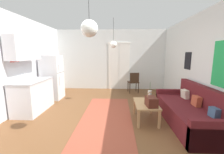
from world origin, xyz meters
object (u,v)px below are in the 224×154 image
at_px(coffee_table, 146,105).
at_px(handbag, 151,101).
at_px(refrigerator, 52,77).
at_px(pendant_lamp_near, 89,28).
at_px(bamboo_vase, 150,95).
at_px(couch, 190,112).
at_px(pendant_lamp_far, 113,44).
at_px(accent_chair, 134,81).

xyz_separation_m(coffee_table, handbag, (0.07, -0.22, 0.18)).
xyz_separation_m(refrigerator, pendant_lamp_near, (1.89, -2.55, 1.25)).
bearing_deg(bamboo_vase, pendant_lamp_near, -138.25).
height_order(coffee_table, handbag, handbag).
relative_size(couch, pendant_lamp_far, 2.39).
xyz_separation_m(coffee_table, pendant_lamp_far, (-0.83, 1.15, 1.53)).
xyz_separation_m(couch, pendant_lamp_far, (-1.85, 1.26, 1.63)).
distance_m(bamboo_vase, handbag, 0.44).
relative_size(refrigerator, pendant_lamp_far, 1.78).
bearing_deg(pendant_lamp_near, bamboo_vase, 41.75).
bearing_deg(handbag, coffee_table, 108.31).
distance_m(couch, refrigerator, 4.44).
xyz_separation_m(coffee_table, bamboo_vase, (0.13, 0.21, 0.19)).
distance_m(coffee_table, pendant_lamp_far, 2.09).
relative_size(bamboo_vase, accent_chair, 0.55).
height_order(handbag, refrigerator, refrigerator).
bearing_deg(pendant_lamp_far, pendant_lamp_near, -98.84).
distance_m(handbag, pendant_lamp_near, 2.05).
xyz_separation_m(coffee_table, refrigerator, (-3.05, 1.62, 0.40)).
height_order(refrigerator, pendant_lamp_far, pendant_lamp_far).
distance_m(handbag, refrigerator, 3.63).
distance_m(refrigerator, pendant_lamp_far, 2.53).
bearing_deg(handbag, refrigerator, 149.47).
relative_size(couch, refrigerator, 1.35).
bearing_deg(refrigerator, handbag, -30.53).
bearing_deg(pendant_lamp_far, accent_chair, 59.50).
bearing_deg(coffee_table, accent_chair, 90.74).
height_order(accent_chair, pendant_lamp_far, pendant_lamp_far).
xyz_separation_m(coffee_table, accent_chair, (-0.03, 2.51, 0.11)).
height_order(accent_chair, pendant_lamp_near, pendant_lamp_near).
height_order(handbag, pendant_lamp_near, pendant_lamp_near).
distance_m(couch, accent_chair, 2.83).
bearing_deg(handbag, pendant_lamp_far, 123.32).
xyz_separation_m(refrigerator, accent_chair, (3.01, 0.89, -0.30)).
distance_m(couch, bamboo_vase, 0.98).
height_order(refrigerator, accent_chair, refrigerator).
relative_size(coffee_table, refrigerator, 0.55).
relative_size(couch, accent_chair, 2.47).
height_order(handbag, accent_chair, accent_chair).
bearing_deg(handbag, pendant_lamp_near, -149.91).
relative_size(bamboo_vase, pendant_lamp_near, 0.59).
bearing_deg(couch, pendant_lamp_near, -159.11).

